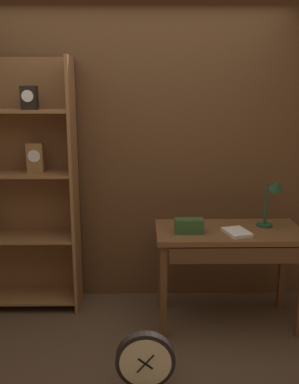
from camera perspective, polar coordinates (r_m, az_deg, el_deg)
name	(u,v)px	position (r m, az deg, el deg)	size (l,w,h in m)	color
back_wood_panel	(136,154)	(3.74, -1.76, 5.00)	(4.80, 0.05, 2.60)	brown
bookshelf	(3,191)	(3.80, -18.81, 0.12)	(1.19, 0.34, 2.10)	brown
workbench	(229,244)	(3.44, 10.47, -6.74)	(1.14, 0.56, 0.79)	brown
desk_lamp	(273,196)	(3.48, 15.96, -0.52)	(0.18, 0.18, 0.41)	#1E472D
toolbox_small	(189,226)	(3.30, 5.24, -4.46)	(0.22, 0.11, 0.11)	#2D5123
open_repair_manual	(237,232)	(3.34, 11.46, -5.22)	(0.16, 0.22, 0.03)	silver
round_clock_large	(145,362)	(2.86, -0.55, -21.57)	(0.37, 0.11, 0.41)	black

